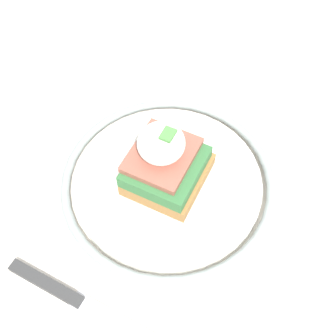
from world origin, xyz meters
The scene contains 7 objects.
ground_plane centered at (0.00, 0.00, 0.00)m, with size 6.00×6.00×0.00m, color #9E9993.
dining_table centered at (0.00, 0.00, 0.63)m, with size 0.84×0.73×0.77m.
plate centered at (0.02, 0.01, 0.78)m, with size 0.23×0.23×0.02m.
sandwich centered at (0.02, 0.01, 0.82)m, with size 0.08×0.08×0.08m.
fork centered at (-0.12, 0.02, 0.77)m, with size 0.02×0.16×0.00m.
knife centered at (0.18, -0.01, 0.77)m, with size 0.02×0.20×0.01m.
napkin centered at (-0.24, -0.14, 0.77)m, with size 0.15×0.11×0.01m, color silver.
Camera 1 is at (0.24, 0.11, 1.17)m, focal length 45.00 mm.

